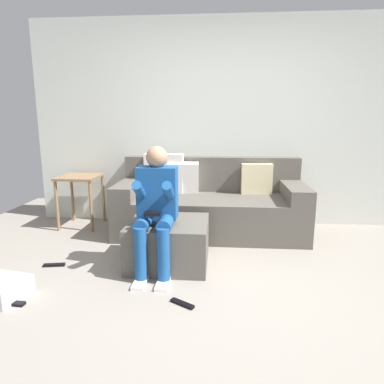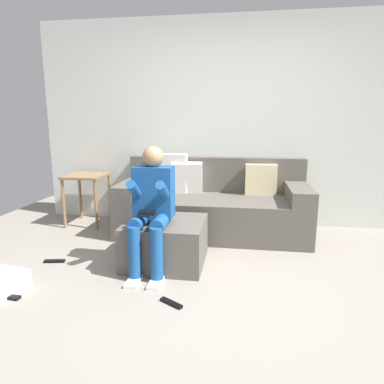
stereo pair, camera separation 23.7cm
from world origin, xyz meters
TOP-DOWN VIEW (x-y plane):
  - ground_plane at (0.00, 0.00)m, footprint 6.33×6.33m
  - wall_back at (0.00, 2.08)m, footprint 4.87×0.10m
  - couch_sectional at (-0.16, 1.63)m, footprint 2.17×0.95m
  - ottoman at (-0.51, 0.63)m, footprint 0.72×0.68m
  - person_seated at (-0.59, 0.46)m, footprint 0.34×0.58m
  - side_table at (-1.78, 1.71)m, footprint 0.48×0.50m
  - remote_near_ottoman at (-0.30, -0.10)m, footprint 0.19×0.14m
  - remote_by_storage_bin at (-1.52, -0.20)m, footprint 0.15×0.06m
  - remote_under_side_table at (-1.56, 0.48)m, footprint 0.20×0.08m

SIDE VIEW (x-z plane):
  - ground_plane at x=0.00m, z-range 0.00..0.00m
  - remote_near_ottoman at x=-0.30m, z-range 0.00..0.02m
  - remote_by_storage_bin at x=-1.52m, z-range 0.00..0.02m
  - remote_under_side_table at x=-1.56m, z-range 0.00..0.02m
  - ottoman at x=-0.51m, z-range 0.00..0.41m
  - couch_sectional at x=-0.16m, z-range -0.13..0.79m
  - side_table at x=-1.78m, z-range 0.21..0.85m
  - person_seated at x=-0.59m, z-range 0.06..1.17m
  - wall_back at x=0.00m, z-range 0.00..2.56m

